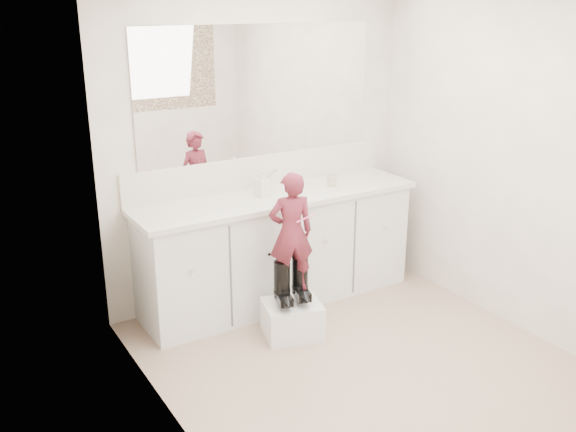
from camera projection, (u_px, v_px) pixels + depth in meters
floor at (372, 369)px, 4.22m from camera, size 3.00×3.00×0.00m
wall_back at (259, 148)px, 5.05m from camera, size 2.60×0.00×2.60m
wall_left at (176, 235)px, 3.20m from camera, size 0.00×3.00×3.00m
wall_right at (526, 167)px, 4.47m from camera, size 0.00×3.00×3.00m
vanity_cabinet at (278, 250)px, 5.08m from camera, size 2.20×0.55×0.85m
countertop at (278, 197)px, 4.92m from camera, size 2.28×0.58×0.04m
backsplash at (261, 171)px, 5.10m from camera, size 2.28×0.03×0.25m
mirror at (259, 92)px, 4.90m from camera, size 2.00×0.02×1.00m
faucet at (268, 183)px, 5.03m from camera, size 0.08×0.08×0.10m
cup at (332, 180)px, 5.13m from camera, size 0.13×0.13×0.09m
soap_bottle at (263, 183)px, 4.86m from camera, size 0.11×0.11×0.20m
step_stool at (292, 319)px, 4.61m from camera, size 0.47×0.43×0.26m
boot_left at (282, 283)px, 4.50m from camera, size 0.18×0.25×0.33m
boot_right at (300, 279)px, 4.57m from camera, size 0.18×0.25×0.33m
toddler at (291, 233)px, 4.42m from camera, size 0.36×0.28×0.86m
toothbrush at (306, 218)px, 4.35m from camera, size 0.13×0.05×0.06m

